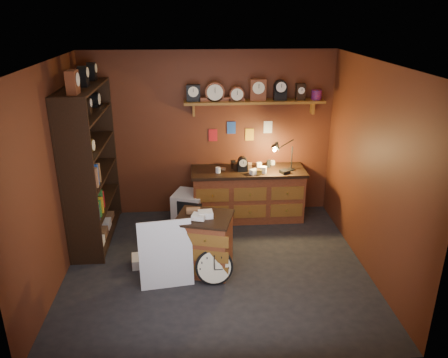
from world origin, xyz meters
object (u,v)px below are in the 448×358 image
(low_cabinet, at_px, (205,242))
(big_round_clock, at_px, (214,267))
(workbench, at_px, (248,191))
(shelving_unit, at_px, (88,160))

(low_cabinet, xyz_separation_m, big_round_clock, (0.11, -0.30, -0.20))
(workbench, xyz_separation_m, low_cabinet, (-0.76, -1.53, -0.04))
(workbench, bearing_deg, low_cabinet, -116.35)
(shelving_unit, height_order, workbench, shelving_unit)
(low_cabinet, bearing_deg, big_round_clock, -54.95)
(low_cabinet, bearing_deg, workbench, 78.75)
(low_cabinet, distance_m, big_round_clock, 0.37)
(shelving_unit, relative_size, big_round_clock, 5.36)
(shelving_unit, distance_m, low_cabinet, 2.11)
(workbench, bearing_deg, big_round_clock, -109.53)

